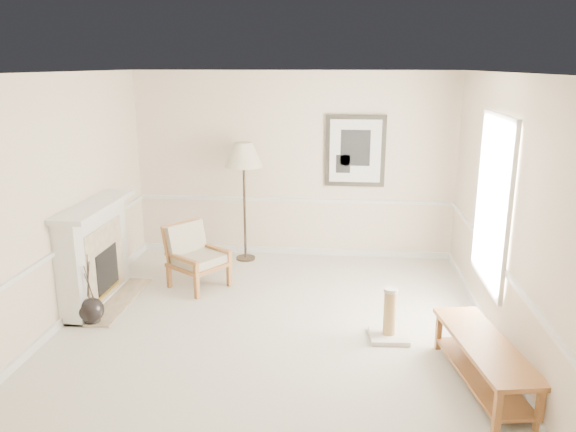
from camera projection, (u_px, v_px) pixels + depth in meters
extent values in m
plane|color=silver|center=(272.00, 330.00, 6.51)|extent=(5.50, 5.50, 0.00)
cube|color=beige|center=(294.00, 166.00, 8.77)|extent=(5.00, 0.04, 2.90)
cube|color=beige|center=(214.00, 319.00, 3.49)|extent=(5.00, 0.04, 2.90)
cube|color=beige|center=(53.00, 204.00, 6.37)|extent=(0.04, 5.50, 2.90)
cube|color=beige|center=(507.00, 215.00, 5.89)|extent=(0.04, 5.50, 2.90)
cube|color=white|center=(270.00, 73.00, 5.75)|extent=(5.00, 5.50, 0.04)
cube|color=white|center=(293.00, 251.00, 9.12)|extent=(4.95, 0.04, 0.10)
cube|color=white|center=(293.00, 200.00, 8.90)|extent=(4.95, 0.04, 0.05)
cube|color=white|center=(494.00, 202.00, 6.27)|extent=(0.03, 1.20, 1.80)
cube|color=white|center=(493.00, 201.00, 6.27)|extent=(0.05, 1.34, 1.94)
cube|color=black|center=(355.00, 151.00, 8.59)|extent=(0.92, 0.04, 1.10)
cube|color=white|center=(355.00, 151.00, 8.56)|extent=(0.78, 0.01, 0.96)
cube|color=black|center=(355.00, 148.00, 8.54)|extent=(0.45, 0.01, 0.55)
cube|color=white|center=(94.00, 255.00, 7.15)|extent=(0.28, 1.50, 1.25)
cube|color=white|center=(93.00, 206.00, 6.98)|extent=(0.46, 1.64, 0.06)
cube|color=#C6B28E|center=(106.00, 261.00, 7.16)|extent=(0.02, 1.05, 0.95)
cube|color=black|center=(107.00, 271.00, 7.19)|extent=(0.02, 0.62, 0.58)
cube|color=gold|center=(109.00, 290.00, 7.26)|extent=(0.01, 0.66, 0.05)
cube|color=#C6B28E|center=(110.00, 300.00, 7.30)|extent=(0.60, 1.50, 0.03)
sphere|color=black|center=(91.00, 310.00, 6.63)|extent=(0.30, 0.30, 0.30)
cylinder|color=black|center=(92.00, 320.00, 6.67)|extent=(0.19, 0.19, 0.09)
cylinder|color=black|center=(88.00, 279.00, 6.53)|extent=(0.11, 0.08, 0.47)
cylinder|color=black|center=(89.00, 282.00, 6.54)|extent=(0.14, 0.10, 0.39)
cylinder|color=black|center=(88.00, 276.00, 6.52)|extent=(0.06, 0.05, 0.55)
cube|color=brown|center=(197.00, 286.00, 7.34)|extent=(0.08, 0.08, 0.36)
cube|color=brown|center=(169.00, 275.00, 7.71)|extent=(0.08, 0.08, 0.36)
cube|color=brown|center=(229.00, 274.00, 7.77)|extent=(0.08, 0.08, 0.36)
cube|color=brown|center=(202.00, 264.00, 8.14)|extent=(0.08, 0.08, 0.36)
cube|color=brown|center=(199.00, 264.00, 7.70)|extent=(0.92, 0.92, 0.05)
cube|color=brown|center=(184.00, 240.00, 7.82)|extent=(0.50, 0.63, 0.51)
cube|color=brown|center=(181.00, 259.00, 7.45)|extent=(0.57, 0.42, 0.05)
cube|color=brown|center=(214.00, 248.00, 7.87)|extent=(0.57, 0.42, 0.05)
cube|color=white|center=(199.00, 258.00, 7.68)|extent=(0.84, 0.84, 0.11)
cube|color=white|center=(186.00, 239.00, 7.77)|extent=(0.50, 0.60, 0.46)
cylinder|color=black|center=(246.00, 258.00, 8.88)|extent=(0.30, 0.30, 0.03)
cylinder|color=black|center=(245.00, 206.00, 8.66)|extent=(0.04, 0.04, 1.67)
cone|color=beige|center=(244.00, 155.00, 8.45)|extent=(0.71, 0.71, 0.37)
cube|color=brown|center=(485.00, 344.00, 5.29)|extent=(0.75, 1.64, 0.05)
cube|color=brown|center=(482.00, 374.00, 5.37)|extent=(0.66, 1.52, 0.03)
cube|color=brown|center=(497.00, 412.00, 4.64)|extent=(0.07, 0.07, 0.41)
cube|color=brown|center=(540.00, 410.00, 4.66)|extent=(0.07, 0.07, 0.41)
cube|color=brown|center=(439.00, 332.00, 6.03)|extent=(0.07, 0.07, 0.41)
cube|color=brown|center=(471.00, 330.00, 6.06)|extent=(0.07, 0.07, 0.41)
cube|color=beige|center=(389.00, 336.00, 6.32)|extent=(0.45, 0.45, 0.05)
cylinder|color=tan|center=(390.00, 313.00, 6.24)|extent=(0.14, 0.14, 0.51)
cylinder|color=beige|center=(391.00, 290.00, 6.17)|extent=(0.16, 0.16, 0.04)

